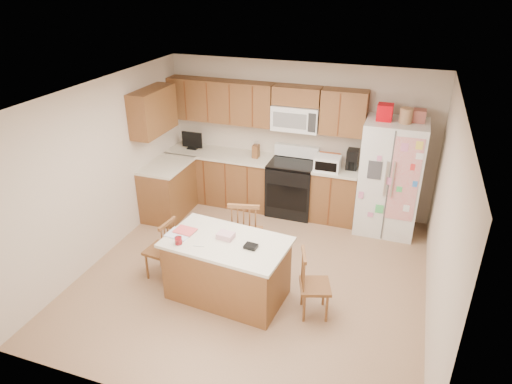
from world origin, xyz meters
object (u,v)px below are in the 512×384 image
at_px(windsor_chair_left, 162,250).
at_px(windsor_chair_right, 313,286).
at_px(refrigerator, 390,176).
at_px(stove, 292,187).
at_px(windsor_chair_back, 245,234).
at_px(island, 227,268).

relative_size(windsor_chair_left, windsor_chair_right, 1.00).
bearing_deg(windsor_chair_left, refrigerator, 39.93).
bearing_deg(windsor_chair_right, stove, 110.68).
bearing_deg(windsor_chair_back, windsor_chair_right, -32.40).
bearing_deg(windsor_chair_right, windsor_chair_left, 177.62).
distance_m(stove, island, 2.47).
height_order(island, windsor_chair_back, windsor_chair_back).
relative_size(stove, windsor_chair_back, 1.10).
relative_size(stove, island, 0.72).
height_order(stove, island, stove).
distance_m(refrigerator, windsor_chair_back, 2.47).
bearing_deg(windsor_chair_left, stove, 63.64).
distance_m(stove, windsor_chair_left, 2.63).
bearing_deg(stove, windsor_chair_back, -96.58).
distance_m(windsor_chair_left, windsor_chair_right, 2.09).
xyz_separation_m(refrigerator, island, (-1.75, -2.40, -0.51)).
relative_size(stove, windsor_chair_left, 1.30).
height_order(stove, windsor_chair_left, stove).
bearing_deg(windsor_chair_back, island, -88.23).
relative_size(island, windsor_chair_right, 1.81).
bearing_deg(windsor_chair_right, island, -178.98).
bearing_deg(island, refrigerator, 53.91).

